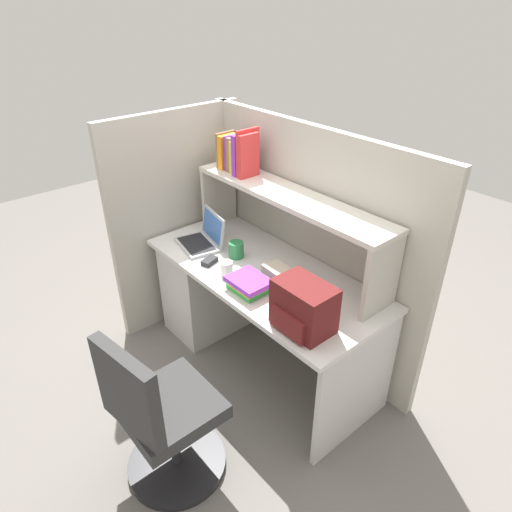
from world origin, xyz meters
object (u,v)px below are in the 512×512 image
Objects in this scene: backpack at (303,307)px; snack_canister at (236,250)px; paper_cup at (227,269)px; tissue_box at (281,277)px; computer_mouse at (210,261)px; office_chair at (162,422)px; laptop at (203,238)px.

backpack is 0.79m from snack_canister.
paper_cup is at bearing -53.30° from snack_canister.
computer_mouse is at bearing -154.70° from tissue_box.
snack_canister is 0.11× the size of office_chair.
tissue_box is 0.41m from snack_canister.
backpack is at bearing -0.27° from paper_cup.
backpack reaches higher than paper_cup.
office_chair is (0.14, -0.91, -0.39)m from tissue_box.
backpack is 2.88× the size of computer_mouse.
laptop is 1.04m from backpack.
paper_cup is 0.41× the size of tissue_box.
backpack is at bearing -16.26° from computer_mouse.
backpack is at bearing -114.82° from office_chair.
computer_mouse is 0.11× the size of office_chair.
computer_mouse is at bearing -26.09° from laptop.
paper_cup is 0.10× the size of office_chair.
paper_cup is at bearing -15.24° from laptop.
paper_cup is at bearing -16.00° from computer_mouse.
tissue_box reaches higher than paper_cup.
backpack reaches higher than computer_mouse.
office_chair is at bearing -106.13° from backpack.
backpack is 0.89m from office_chair.
snack_canister reaches higher than paper_cup.
laptop reaches higher than snack_canister.
laptop reaches higher than tissue_box.
office_chair reaches higher than tissue_box.
paper_cup reaches higher than computer_mouse.
laptop is 3.88× the size of paper_cup.
tissue_box is 1.00m from office_chair.
paper_cup is at bearing -143.45° from tissue_box.
snack_canister is at bearing 14.14° from laptop.
paper_cup is (0.18, 0.00, 0.03)m from computer_mouse.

